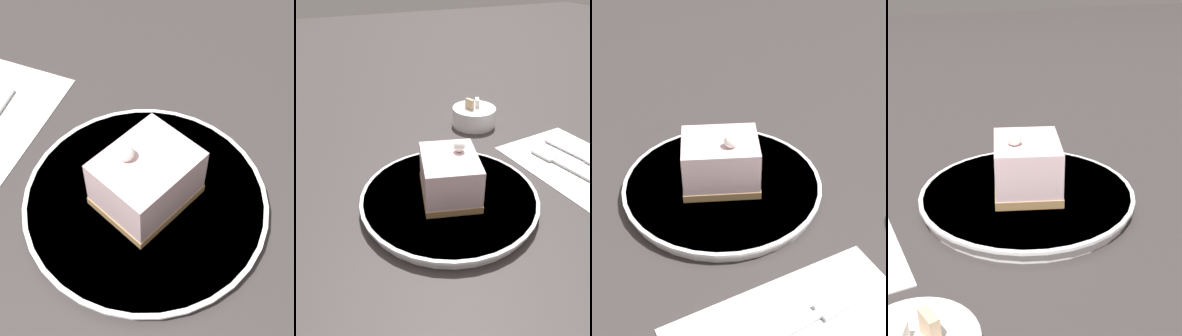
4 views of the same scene
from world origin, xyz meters
TOP-DOWN VIEW (x-y plane):
  - ground_plane at (0.00, 0.00)m, footprint 4.00×4.00m
  - plate at (-0.02, 0.03)m, footprint 0.27×0.27m
  - cake_slice at (-0.02, 0.03)m, footprint 0.11×0.12m

SIDE VIEW (x-z plane):
  - ground_plane at x=0.00m, z-range 0.00..0.00m
  - plate at x=-0.02m, z-range 0.00..0.02m
  - cake_slice at x=-0.02m, z-range 0.01..0.09m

